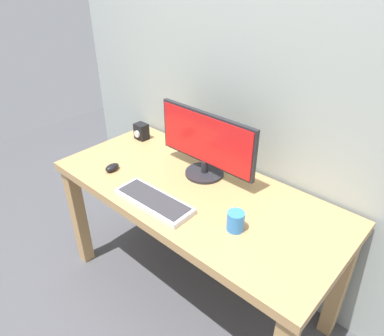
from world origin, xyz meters
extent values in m
plane|color=#4C4C51|center=(0.00, 0.00, 0.00)|extent=(6.00, 6.00, 0.00)
cube|color=#9EA8A3|center=(0.00, 0.40, 1.50)|extent=(2.66, 0.04, 3.00)
cube|color=tan|center=(0.00, 0.00, 0.75)|extent=(1.58, 0.71, 0.05)
cube|color=tan|center=(-0.73, -0.30, 0.36)|extent=(0.07, 0.07, 0.73)
cube|color=tan|center=(-0.73, 0.30, 0.36)|extent=(0.07, 0.07, 0.73)
cube|color=tan|center=(0.73, 0.30, 0.36)|extent=(0.07, 0.07, 0.73)
cylinder|color=#232328|center=(-0.05, 0.14, 0.78)|extent=(0.21, 0.21, 0.02)
cylinder|color=#232328|center=(-0.05, 0.14, 0.82)|extent=(0.04, 0.04, 0.07)
cube|color=#232328|center=(-0.05, 0.16, 0.99)|extent=(0.61, 0.02, 0.29)
cube|color=red|center=(-0.05, 0.14, 0.99)|extent=(0.59, 0.01, 0.26)
cube|color=silver|center=(-0.06, -0.23, 0.79)|extent=(0.42, 0.16, 0.03)
cube|color=#333338|center=(-0.06, -0.23, 0.80)|extent=(0.39, 0.14, 0.00)
ellipsoid|color=black|center=(-0.46, -0.18, 0.79)|extent=(0.06, 0.09, 0.04)
cube|color=black|center=(-0.65, 0.20, 0.83)|extent=(0.08, 0.07, 0.10)
cylinder|color=silver|center=(-0.65, 0.16, 0.82)|extent=(0.05, 0.01, 0.05)
cylinder|color=#337FD8|center=(0.34, -0.11, 0.82)|extent=(0.08, 0.08, 0.09)
camera|label=1|loc=(1.01, -1.12, 1.82)|focal=32.95mm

